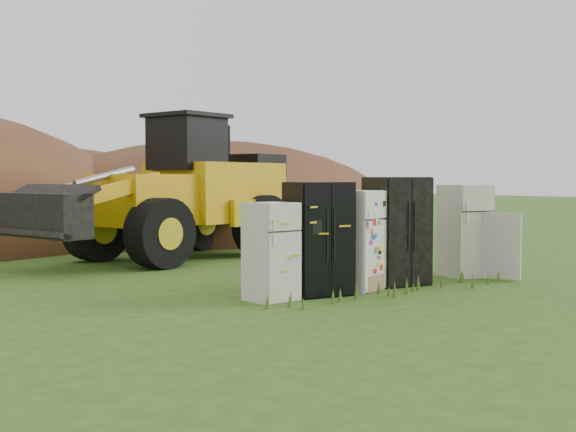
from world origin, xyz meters
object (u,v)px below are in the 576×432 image
(fridge_sticker, at_px, (358,240))
(wheel_loader, at_px, (160,186))
(fridge_leftmost, at_px, (271,252))
(fridge_open_door, at_px, (465,231))
(fridge_black_side, at_px, (318,239))
(fridge_dark_mid, at_px, (397,231))

(fridge_sticker, distance_m, wheel_loader, 6.12)
(fridge_leftmost, height_order, fridge_open_door, fridge_open_door)
(fridge_black_side, bearing_deg, fridge_dark_mid, 11.99)
(fridge_dark_mid, xyz_separation_m, fridge_open_door, (1.87, -0.04, -0.07))
(fridge_dark_mid, distance_m, fridge_open_door, 1.88)
(fridge_leftmost, height_order, fridge_sticker, fridge_sticker)
(fridge_leftmost, xyz_separation_m, fridge_open_door, (4.70, -0.05, 0.13))
(fridge_leftmost, bearing_deg, fridge_open_door, -4.38)
(fridge_leftmost, relative_size, fridge_sticker, 0.90)
(fridge_leftmost, relative_size, fridge_open_door, 0.86)
(fridge_black_side, distance_m, wheel_loader, 6.08)
(wheel_loader, bearing_deg, fridge_leftmost, -115.05)
(fridge_black_side, height_order, fridge_sticker, fridge_black_side)
(fridge_dark_mid, relative_size, wheel_loader, 0.27)
(fridge_black_side, bearing_deg, wheel_loader, 99.25)
(fridge_black_side, relative_size, fridge_open_door, 1.04)
(fridge_dark_mid, bearing_deg, fridge_leftmost, -169.83)
(fridge_sticker, distance_m, fridge_open_door, 2.85)
(fridge_dark_mid, bearing_deg, fridge_open_door, 9.19)
(fridge_leftmost, bearing_deg, fridge_black_side, -4.74)
(fridge_open_door, bearing_deg, fridge_dark_mid, -169.88)
(fridge_dark_mid, bearing_deg, fridge_black_side, -169.44)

